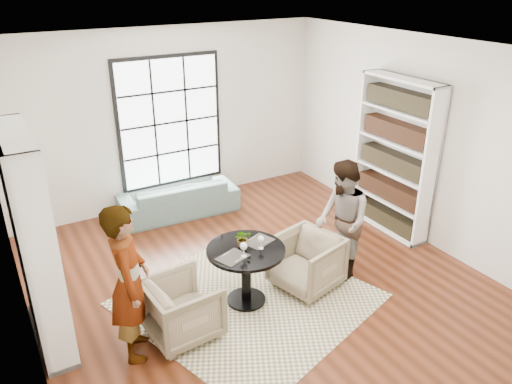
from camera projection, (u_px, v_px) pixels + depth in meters
ground at (259, 282)px, 6.63m from camera, size 6.00×6.00×0.00m
room_shell at (239, 181)px, 6.54m from camera, size 6.00×6.01×6.00m
rug at (248, 299)px, 6.28m from camera, size 3.28×3.28×0.01m
pedestal_table at (246, 264)px, 6.03m from camera, size 0.95×0.95×0.76m
sofa at (178, 198)px, 8.38m from camera, size 2.00×0.89×0.57m
armchair_left at (182, 308)px, 5.56m from camera, size 0.82×0.80×0.70m
armchair_right at (306, 262)px, 6.42m from camera, size 0.95×0.94×0.72m
person_left at (129, 283)px, 5.09m from camera, size 0.60×0.74×1.76m
person_right at (342, 221)px, 6.48m from camera, size 0.84×0.95×1.62m
placemat_left at (233, 257)px, 5.76m from camera, size 0.41×0.36×0.01m
placemat_right at (259, 241)px, 6.10m from camera, size 0.41×0.36×0.01m
cutlery_left at (233, 257)px, 5.76m from camera, size 0.21×0.25×0.01m
cutlery_right at (259, 241)px, 6.10m from camera, size 0.21×0.25×0.01m
wine_glass_left at (244, 247)px, 5.73m from camera, size 0.09×0.09×0.19m
wine_glass_right at (261, 239)px, 5.90m from camera, size 0.08×0.08×0.17m
flower_centerpiece at (243, 238)px, 5.96m from camera, size 0.24×0.22×0.22m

